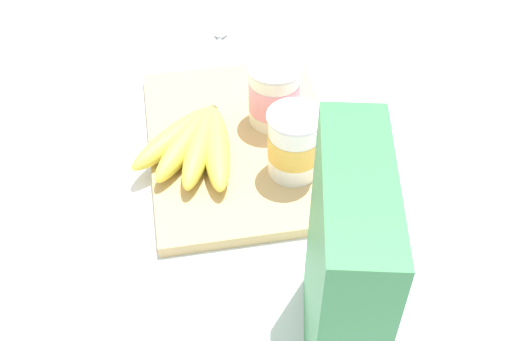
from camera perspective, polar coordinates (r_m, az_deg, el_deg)
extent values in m
plane|color=white|center=(0.90, -1.31, 2.12)|extent=(2.40, 2.40, 0.00)
cube|color=tan|center=(0.89, -1.32, 2.52)|extent=(0.36, 0.26, 0.02)
cube|color=#38844C|center=(0.59, 8.03, -9.62)|extent=(0.19, 0.10, 0.27)
cylinder|color=white|center=(0.89, 1.67, 6.90)|extent=(0.07, 0.07, 0.09)
cylinder|color=pink|center=(0.89, 1.67, 6.90)|extent=(0.07, 0.07, 0.05)
cylinder|color=silver|center=(0.86, 1.73, 9.35)|extent=(0.08, 0.08, 0.00)
cylinder|color=white|center=(0.81, 3.50, 2.36)|extent=(0.07, 0.07, 0.09)
cylinder|color=gold|center=(0.81, 3.50, 2.36)|extent=(0.07, 0.07, 0.04)
cylinder|color=silver|center=(0.78, 3.65, 4.93)|extent=(0.07, 0.07, 0.00)
ellipsoid|color=#EDDA4C|center=(0.87, -7.45, 2.96)|extent=(0.13, 0.14, 0.03)
ellipsoid|color=#EDDA4C|center=(0.86, -6.39, 2.55)|extent=(0.15, 0.12, 0.04)
ellipsoid|color=#EDDA4C|center=(0.85, -5.10, 2.28)|extent=(0.17, 0.08, 0.04)
ellipsoid|color=#EDDA4C|center=(0.85, -3.66, 2.17)|extent=(0.17, 0.05, 0.04)
cylinder|color=brown|center=(0.92, -3.97, 5.25)|extent=(0.01, 0.01, 0.02)
cylinder|color=silver|center=(1.08, -3.70, 10.72)|extent=(0.11, 0.04, 0.01)
ellipsoid|color=silver|center=(1.13, -3.20, 12.50)|extent=(0.04, 0.03, 0.01)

